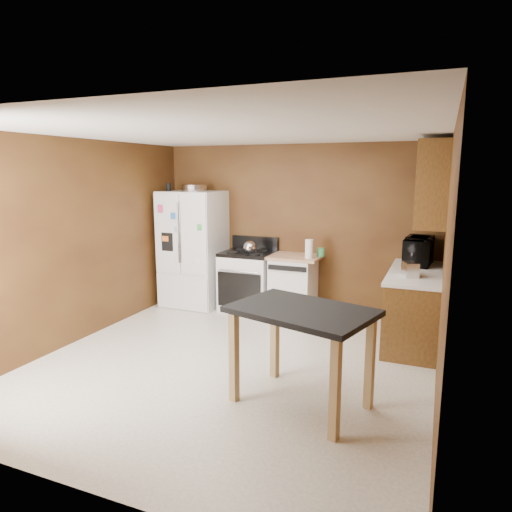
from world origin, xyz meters
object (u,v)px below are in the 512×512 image
Objects in this scene: microwave at (419,252)px; green_canister at (321,252)px; pen_cup at (168,187)px; island at (302,324)px; dishwasher at (293,285)px; paper_towel at (309,249)px; gas_range at (248,280)px; kettle at (250,247)px; roasting_pan at (194,188)px; refrigerator at (193,249)px; toaster at (410,269)px.

green_canister is at bearing 90.01° from microwave.
island is (2.88, -2.37, -1.09)m from pen_cup.
green_canister is 0.14× the size of dishwasher.
gas_range is at bearing 175.30° from paper_towel.
island is (1.51, -2.37, -0.23)m from kettle.
island reaches higher than dishwasher.
roasting_pan reaches higher than gas_range.
roasting_pan is at bearing 82.66° from refrigerator.
toaster is 2.57m from gas_range.
dishwasher is at bearing 157.88° from paper_towel.
roasting_pan is 0.28× the size of island.
paper_towel is (0.89, 0.05, 0.03)m from kettle.
refrigerator is at bearing 179.40° from paper_towel.
microwave is at bearing -5.38° from green_canister.
pen_cup reaches higher than paper_towel.
green_canister is 1.21m from gas_range.
toaster is at bearing -34.76° from green_canister.
roasting_pan is at bearing 179.74° from gas_range.
microwave is at bearing -0.58° from gas_range.
microwave is 0.54× the size of gas_range.
pen_cup is 2.56m from green_canister.
gas_range is (-1.10, -0.10, -0.49)m from green_canister.
kettle reaches higher than island.
pen_cup is 0.62× the size of kettle.
kettle is 2.35m from microwave.
kettle is at bearing -166.86° from green_canister.
dishwasher is at bearing 1.94° from gas_range.
paper_towel is at bearing 97.58° from microwave.
microwave is at bearing 71.29° from island.
pen_cup reaches higher than gas_range.
kettle is (1.37, -0.00, -0.86)m from pen_cup.
green_canister is at bearing 5.58° from pen_cup.
dishwasher is at bearing 4.45° from pen_cup.
kettle is at bearing -57.20° from gas_range.
kettle is 0.17× the size of gas_range.
pen_cup is 3.81m from microwave.
roasting_pan reaches higher than green_canister.
paper_towel is 0.15× the size of refrigerator.
paper_towel reaches higher than green_canister.
green_canister is at bearing 4.60° from refrigerator.
dishwasher is (1.62, 0.02, -1.40)m from roasting_pan.
refrigerator is (-2.01, -0.16, -0.05)m from green_canister.
dishwasher is at bearing 133.91° from toaster.
island is (2.51, -2.45, -0.13)m from refrigerator.
kettle is 0.72× the size of paper_towel.
microwave reaches higher than dishwasher.
paper_towel is at bearing 1.30° from pen_cup.
roasting_pan reaches higher than microwave.
dishwasher is (-0.38, -0.08, -0.50)m from green_canister.
pen_cup reaches higher than refrigerator.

